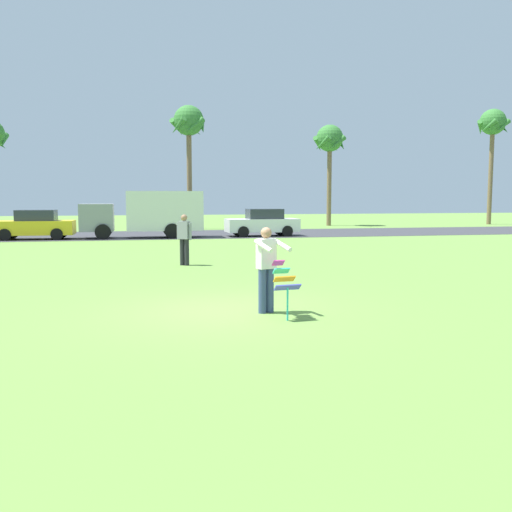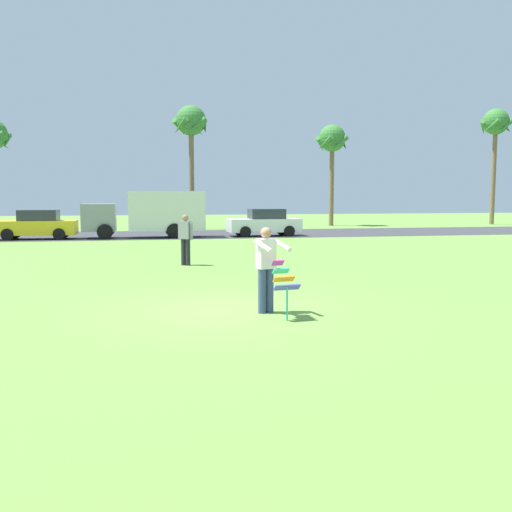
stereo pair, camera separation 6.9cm
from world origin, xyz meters
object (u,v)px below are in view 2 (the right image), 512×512
Objects in this scene: parked_truck_grey_van at (152,213)px; person_walker_near at (186,238)px; palm_tree_far_left at (496,127)px; palm_tree_centre_far at (332,142)px; kite_held at (284,281)px; parked_car_yellow at (37,225)px; palm_tree_right_near at (191,126)px; parked_car_white at (265,223)px; person_kite_flyer at (266,266)px.

parked_truck_grey_van reaches higher than person_walker_near.
palm_tree_far_left reaches higher than parked_truck_grey_van.
palm_tree_centre_far is at bearing 60.77° from person_walker_near.
parked_truck_grey_van is at bearing 95.26° from kite_held.
person_walker_near is at bearing -62.16° from parked_car_yellow.
parked_truck_grey_van is 0.77× the size of palm_tree_right_near.
parked_car_yellow and parked_car_white have the same top height.
palm_tree_centre_far is at bearing 69.61° from kite_held.
parked_truck_grey_van is at bearing -179.99° from parked_car_white.
parked_truck_grey_van is at bearing 93.71° from person_walker_near.
palm_tree_far_left reaches higher than palm_tree_right_near.
palm_tree_right_near is (0.94, 30.27, 6.49)m from kite_held.
palm_tree_right_near is (-3.52, 8.07, 6.45)m from parked_car_white.
parked_car_white is (4.66, 21.57, -0.18)m from person_kite_flyer.
palm_tree_right_near is (1.14, 29.65, 6.28)m from person_kite_flyer.
kite_held is 0.64× the size of person_walker_near.
parked_car_yellow is 6.18m from parked_truck_grey_van.
kite_held is at bearing -84.74° from parked_truck_grey_van.
palm_tree_centre_far is at bearing 27.54° from parked_car_yellow.
palm_tree_far_left is 5.45× the size of person_walker_near.
palm_tree_centre_far is (14.24, 10.63, 5.12)m from parked_truck_grey_van.
person_kite_flyer is 1.56× the size of kite_held.
parked_truck_grey_van is 10.39m from palm_tree_right_near.
parked_car_white is 0.45× the size of palm_tree_far_left.
palm_tree_right_near reaches higher than parked_car_yellow.
kite_held is 9.00m from person_walker_near.
palm_tree_centre_far is (12.40, 32.20, 5.59)m from person_kite_flyer.
parked_truck_grey_van is at bearing -110.25° from palm_tree_right_near.
person_kite_flyer is 0.41× the size of parked_car_yellow.
kite_held is at bearing -71.74° from person_kite_flyer.
parked_car_yellow is (-8.19, 22.19, 0.03)m from kite_held.
parked_car_yellow is 15.01m from person_walker_near.
person_kite_flyer reaches higher than parked_car_yellow.
palm_tree_centre_far is 0.84× the size of palm_tree_far_left.
person_kite_flyer is 30.33m from palm_tree_right_near.
kite_held is 35.49m from palm_tree_centre_far.
kite_held is 23.65m from parked_car_yellow.
palm_tree_centre_far is at bearing 36.74° from parked_truck_grey_van.
parked_truck_grey_van is (6.15, 0.00, 0.64)m from parked_car_yellow.
palm_tree_right_near is at bearing 41.50° from parked_car_yellow.
palm_tree_far_left reaches higher than person_walker_near.
parked_car_yellow is at bearing -163.81° from palm_tree_far_left.
parked_car_yellow is 0.63× the size of parked_truck_grey_van.
parked_truck_grey_van is 3.87× the size of person_walker_near.
parked_truck_grey_van is at bearing -143.26° from palm_tree_centre_far.
palm_tree_far_left reaches higher than kite_held.
kite_held is 22.64m from parked_car_white.
parked_truck_grey_van reaches higher than kite_held.
palm_tree_right_near reaches higher than person_kite_flyer.
palm_tree_right_near is 1.09× the size of palm_tree_centre_far.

